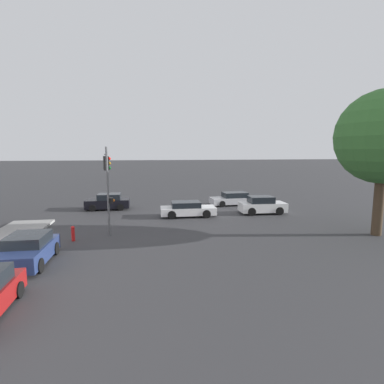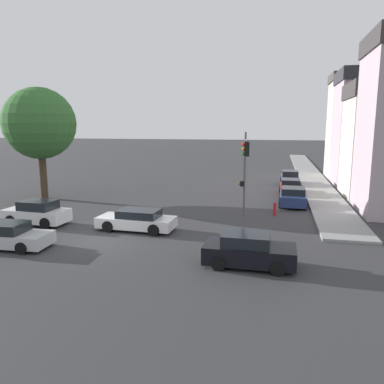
# 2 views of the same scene
# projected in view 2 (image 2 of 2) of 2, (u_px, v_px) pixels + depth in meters

# --- Properties ---
(ground_plane) EXTENTS (300.00, 300.00, 0.00)m
(ground_plane) POSITION_uv_depth(u_px,v_px,m) (105.00, 239.00, 20.17)
(ground_plane) COLOR #333335
(sidewalk_strip) EXTENTS (2.93, 60.00, 0.17)m
(sidewalk_strip) POSITION_uv_depth(u_px,v_px,m) (308.00, 173.00, 48.25)
(sidewalk_strip) COLOR gray
(sidewalk_strip) RESTS_ON ground_plane
(rowhouse_backdrop) EXTENTS (8.04, 24.59, 12.14)m
(rowhouse_backdrop) POSITION_uv_depth(u_px,v_px,m) (381.00, 130.00, 34.08)
(rowhouse_backdrop) COLOR #B29EA8
(rowhouse_backdrop) RESTS_ON ground_plane
(street_tree) EXTENTS (5.83, 5.83, 9.16)m
(street_tree) POSITION_uv_depth(u_px,v_px,m) (40.00, 124.00, 30.56)
(street_tree) COLOR #423323
(street_tree) RESTS_ON ground_plane
(traffic_signal) EXTENTS (0.76, 1.62, 5.65)m
(traffic_signal) POSITION_uv_depth(u_px,v_px,m) (245.00, 160.00, 24.13)
(traffic_signal) COLOR #515456
(traffic_signal) RESTS_ON ground_plane
(crossing_car_0) EXTENTS (4.61, 2.02, 1.28)m
(crossing_car_0) POSITION_uv_depth(u_px,v_px,m) (5.00, 236.00, 18.79)
(crossing_car_0) COLOR #B7B7BC
(crossing_car_0) RESTS_ON ground_plane
(crossing_car_1) EXTENTS (4.59, 2.02, 1.24)m
(crossing_car_1) POSITION_uv_depth(u_px,v_px,m) (137.00, 220.00, 21.89)
(crossing_car_1) COLOR silver
(crossing_car_1) RESTS_ON ground_plane
(crossing_car_2) EXTENTS (3.96, 1.99, 1.45)m
(crossing_car_2) POSITION_uv_depth(u_px,v_px,m) (249.00, 250.00, 16.30)
(crossing_car_2) COLOR black
(crossing_car_2) RESTS_ON ground_plane
(crossing_car_3) EXTENTS (4.01, 2.00, 1.51)m
(crossing_car_3) POSITION_uv_depth(u_px,v_px,m) (37.00, 213.00, 23.21)
(crossing_car_3) COLOR silver
(crossing_car_3) RESTS_ON ground_plane
(parked_car_0) EXTENTS (2.11, 3.87, 1.42)m
(parked_car_0) POSITION_uv_depth(u_px,v_px,m) (293.00, 197.00, 28.64)
(parked_car_0) COLOR navy
(parked_car_0) RESTS_ON ground_plane
(parked_car_1) EXTENTS (1.87, 3.93, 1.42)m
(parked_car_1) POSITION_uv_depth(u_px,v_px,m) (290.00, 187.00, 33.19)
(parked_car_1) COLOR maroon
(parked_car_1) RESTS_ON ground_plane
(parked_car_2) EXTENTS (1.92, 3.92, 1.53)m
(parked_car_2) POSITION_uv_depth(u_px,v_px,m) (290.00, 178.00, 38.51)
(parked_car_2) COLOR navy
(parked_car_2) RESTS_ON ground_plane
(fire_hydrant) EXTENTS (0.22, 0.22, 0.92)m
(fire_hydrant) POSITION_uv_depth(u_px,v_px,m) (275.00, 208.00, 25.56)
(fire_hydrant) COLOR red
(fire_hydrant) RESTS_ON ground_plane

